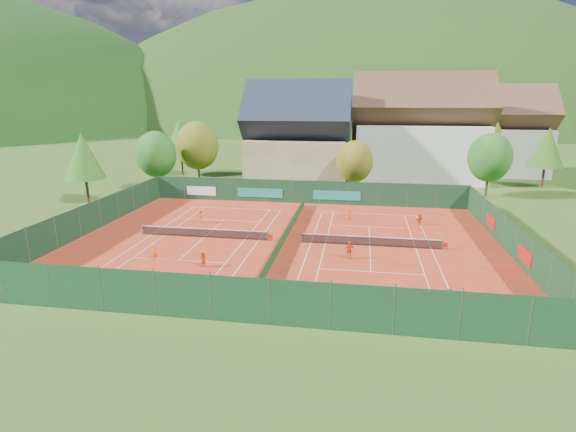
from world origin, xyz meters
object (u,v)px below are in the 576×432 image
at_px(hotel_block_b, 496,136).
at_px(player_left_near, 154,252).
at_px(player_left_far, 201,216).
at_px(player_right_far_b, 420,220).
at_px(ball_hopper, 449,292).
at_px(player_right_near, 349,250).
at_px(player_left_mid, 203,260).
at_px(player_right_far_a, 349,214).
at_px(chalet, 298,141).
at_px(hotel_block_a, 419,135).

height_order(hotel_block_b, player_left_near, hotel_block_b).
relative_size(player_left_far, player_right_far_b, 1.20).
bearing_deg(player_right_far_b, ball_hopper, 48.87).
distance_m(player_right_near, player_right_far_b, 13.55).
height_order(ball_hopper, player_left_mid, player_left_mid).
distance_m(player_left_mid, player_right_near, 12.20).
height_order(player_left_far, player_right_far_a, player_left_far).
bearing_deg(player_left_near, chalet, 50.06).
distance_m(hotel_block_b, player_left_near, 64.84).
bearing_deg(player_right_near, hotel_block_b, 43.27).
bearing_deg(player_left_far, player_right_far_a, -151.67).
relative_size(player_left_near, player_right_far_b, 1.09).
distance_m(ball_hopper, player_left_far, 27.92).
height_order(hotel_block_a, player_left_mid, hotel_block_a).
bearing_deg(hotel_block_b, player_left_far, -135.71).
distance_m(hotel_block_b, player_left_far, 56.32).
height_order(player_left_near, player_right_far_a, player_left_near).
xyz_separation_m(chalet, player_right_far_a, (8.77, -20.75, -6.02)).
relative_size(hotel_block_a, player_right_far_b, 16.75).
bearing_deg(hotel_block_a, hotel_block_b, 29.74).
relative_size(player_left_mid, player_right_near, 0.83).
height_order(player_left_mid, player_right_far_b, player_left_mid).
xyz_separation_m(player_left_mid, player_right_near, (11.56, 3.89, 0.13)).
bearing_deg(player_right_far_b, player_left_mid, -1.07).
relative_size(ball_hopper, player_right_far_a, 0.67).
xyz_separation_m(player_left_near, player_right_near, (16.13, 3.01, 0.09)).
distance_m(chalet, player_left_far, 26.75).
relative_size(player_right_near, player_right_far_b, 1.23).
xyz_separation_m(player_right_near, player_right_far_b, (7.12, 11.53, -0.15)).
bearing_deg(player_right_near, player_left_near, 170.35).
distance_m(chalet, player_right_far_b, 28.19).
relative_size(player_left_far, player_right_far_a, 1.29).
bearing_deg(chalet, player_right_near, -74.76).
xyz_separation_m(chalet, hotel_block_a, (19.00, 6.00, 0.76)).
bearing_deg(player_right_near, player_left_mid, 178.38).
bearing_deg(player_right_far_b, chalet, -94.30).
relative_size(ball_hopper, player_left_near, 0.57).
distance_m(chalet, player_left_near, 37.85).
distance_m(chalet, hotel_block_b, 35.85).
xyz_separation_m(hotel_block_b, player_right_far_b, (-16.69, -36.20, -5.97)).
bearing_deg(chalet, player_left_mid, -93.61).
xyz_separation_m(chalet, player_left_near, (-6.94, -36.74, -5.92)).
bearing_deg(player_left_far, player_left_near, 103.72).
xyz_separation_m(hotel_block_a, player_right_far_a, (-10.23, -26.75, -6.78)).
height_order(chalet, hotel_block_a, hotel_block_a).
height_order(hotel_block_a, player_right_near, hotel_block_a).
bearing_deg(player_left_far, player_left_mid, 123.65).
xyz_separation_m(hotel_block_b, player_right_far_a, (-24.23, -34.75, -6.02)).
bearing_deg(player_left_mid, chalet, 108.55).
bearing_deg(player_right_far_a, player_right_far_b, 134.36).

